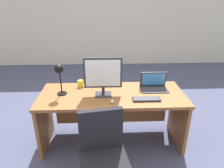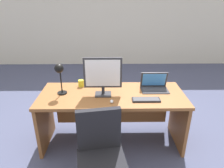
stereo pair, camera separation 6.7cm
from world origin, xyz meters
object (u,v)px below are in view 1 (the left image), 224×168
(keyboard, at_px, (146,99))
(desk_lamp, at_px, (59,73))
(coffee_mug, at_px, (81,84))
(monitor, at_px, (103,74))
(office_chair, at_px, (104,165))
(mouse, at_px, (112,101))
(desk, at_px, (112,106))
(laptop, at_px, (154,83))

(keyboard, xyz_separation_m, desk_lamp, (-1.04, 0.18, 0.28))
(coffee_mug, bearing_deg, monitor, -40.39)
(coffee_mug, xyz_separation_m, office_chair, (0.30, -1.04, -0.43))
(monitor, distance_m, desk_lamp, 0.52)
(mouse, xyz_separation_m, desk_lamp, (-0.63, 0.23, 0.28))
(desk, distance_m, office_chair, 0.88)
(desk, height_order, mouse, mouse)
(desk, height_order, monitor, monitor)
(desk, relative_size, monitor, 3.80)
(monitor, height_order, mouse, monitor)
(desk, relative_size, coffee_mug, 18.10)
(desk, xyz_separation_m, mouse, (-0.01, -0.28, 0.23))
(desk, distance_m, laptop, 0.63)
(coffee_mug, bearing_deg, mouse, -48.62)
(desk, distance_m, desk_lamp, 0.81)
(laptop, distance_m, keyboard, 0.37)
(keyboard, xyz_separation_m, coffee_mug, (-0.82, 0.42, 0.04))
(laptop, xyz_separation_m, mouse, (-0.57, -0.38, -0.05))
(laptop, relative_size, keyboard, 1.06)
(laptop, height_order, desk_lamp, desk_lamp)
(coffee_mug, bearing_deg, keyboard, -27.03)
(office_chair, bearing_deg, monitor, 89.83)
(laptop, xyz_separation_m, coffee_mug, (-0.98, 0.09, -0.02))
(desk, relative_size, mouse, 26.15)
(monitor, relative_size, keyboard, 1.46)
(monitor, bearing_deg, coffee_mug, 139.61)
(laptop, distance_m, coffee_mug, 0.98)
(keyboard, distance_m, coffee_mug, 0.92)
(laptop, height_order, office_chair, laptop)
(monitor, bearing_deg, mouse, -63.07)
(desk_lamp, bearing_deg, monitor, -2.38)
(coffee_mug, bearing_deg, laptop, -5.17)
(monitor, relative_size, office_chair, 0.53)
(office_chair, bearing_deg, mouse, 79.43)
(desk, relative_size, laptop, 5.25)
(laptop, height_order, keyboard, laptop)
(keyboard, height_order, coffee_mug, coffee_mug)
(monitor, bearing_deg, office_chair, -90.17)
(mouse, distance_m, coffee_mug, 0.62)
(desk, bearing_deg, keyboard, -29.86)
(desk, relative_size, desk_lamp, 4.59)
(laptop, distance_m, desk_lamp, 1.22)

